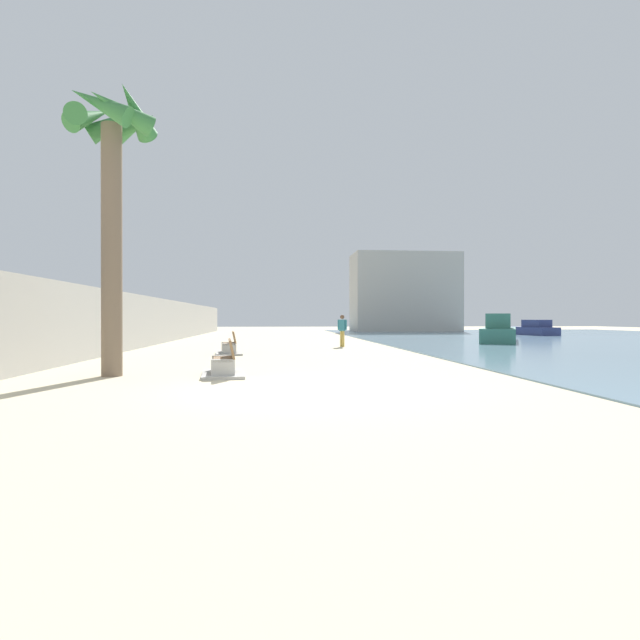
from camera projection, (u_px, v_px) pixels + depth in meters
name	position (u px, v px, depth m)	size (l,w,h in m)	color
ground_plane	(279.00, 345.00, 28.86)	(120.00, 120.00, 0.00)	beige
seawall	(146.00, 321.00, 28.17)	(0.80, 64.00, 2.75)	#ADAAA3
palm_tree	(111.00, 164.00, 13.35)	(2.52, 2.64, 7.72)	#7A6651
bench_near	(224.00, 367.00, 13.51)	(1.31, 2.20, 0.98)	#ADAAA3
bench_far	(229.00, 349.00, 21.46)	(1.32, 2.20, 0.98)	#ADAAA3
person_walking	(342.00, 328.00, 26.93)	(0.48, 0.31, 1.73)	gold
boat_far_left	(532.00, 329.00, 44.81)	(2.42, 6.05, 1.36)	navy
boat_nearest	(499.00, 331.00, 31.87)	(5.19, 7.73, 1.78)	#337060
harbor_building	(404.00, 293.00, 58.09)	(12.00, 6.00, 8.99)	#ADAAA3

